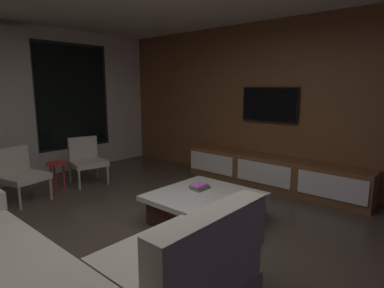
{
  "coord_description": "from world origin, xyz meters",
  "views": [
    {
      "loc": [
        -1.84,
        -2.26,
        1.64
      ],
      "look_at": [
        1.38,
        0.57,
        0.86
      ],
      "focal_mm": 29.66,
      "sensor_mm": 36.0,
      "label": 1
    }
  ],
  "objects_px": {
    "accent_chair_near_window": "(86,158)",
    "mounted_tv": "(269,105)",
    "book_stack_on_coffee_table": "(200,187)",
    "sectional_couch": "(45,280)",
    "coffee_table": "(205,208)",
    "accent_chair_by_curtain": "(19,172)",
    "media_console": "(272,173)",
    "side_stool": "(57,168)"
  },
  "relations": [
    {
      "from": "media_console",
      "to": "mounted_tv",
      "type": "height_order",
      "value": "mounted_tv"
    },
    {
      "from": "accent_chair_near_window",
      "to": "media_console",
      "type": "distance_m",
      "value": 3.15
    },
    {
      "from": "mounted_tv",
      "to": "book_stack_on_coffee_table",
      "type": "bearing_deg",
      "value": -178.84
    },
    {
      "from": "coffee_table",
      "to": "media_console",
      "type": "distance_m",
      "value": 1.77
    },
    {
      "from": "accent_chair_near_window",
      "to": "mounted_tv",
      "type": "bearing_deg",
      "value": -49.71
    },
    {
      "from": "accent_chair_near_window",
      "to": "accent_chair_by_curtain",
      "type": "xyz_separation_m",
      "value": [
        -1.11,
        -0.09,
        0.0
      ]
    },
    {
      "from": "sectional_couch",
      "to": "side_stool",
      "type": "distance_m",
      "value": 3.04
    },
    {
      "from": "side_stool",
      "to": "mounted_tv",
      "type": "distance_m",
      "value": 3.58
    },
    {
      "from": "sectional_couch",
      "to": "mounted_tv",
      "type": "relative_size",
      "value": 2.53
    },
    {
      "from": "accent_chair_by_curtain",
      "to": "mounted_tv",
      "type": "bearing_deg",
      "value": -36.12
    },
    {
      "from": "side_stool",
      "to": "mounted_tv",
      "type": "bearing_deg",
      "value": -42.17
    },
    {
      "from": "coffee_table",
      "to": "accent_chair_near_window",
      "type": "xyz_separation_m",
      "value": [
        -0.06,
        2.58,
        0.25
      ]
    },
    {
      "from": "side_stool",
      "to": "mounted_tv",
      "type": "relative_size",
      "value": 0.46
    },
    {
      "from": "accent_chair_by_curtain",
      "to": "media_console",
      "type": "xyz_separation_m",
      "value": [
        2.94,
        -2.47,
        -0.18
      ]
    },
    {
      "from": "sectional_couch",
      "to": "mounted_tv",
      "type": "xyz_separation_m",
      "value": [
        3.95,
        0.38,
        1.06
      ]
    },
    {
      "from": "coffee_table",
      "to": "book_stack_on_coffee_table",
      "type": "height_order",
      "value": "book_stack_on_coffee_table"
    },
    {
      "from": "media_console",
      "to": "accent_chair_by_curtain",
      "type": "bearing_deg",
      "value": 139.9
    },
    {
      "from": "sectional_couch",
      "to": "mounted_tv",
      "type": "distance_m",
      "value": 4.11
    },
    {
      "from": "coffee_table",
      "to": "accent_chair_near_window",
      "type": "relative_size",
      "value": 1.49
    },
    {
      "from": "sectional_couch",
      "to": "side_stool",
      "type": "height_order",
      "value": "sectional_couch"
    },
    {
      "from": "book_stack_on_coffee_table",
      "to": "media_console",
      "type": "height_order",
      "value": "media_console"
    },
    {
      "from": "book_stack_on_coffee_table",
      "to": "accent_chair_near_window",
      "type": "height_order",
      "value": "accent_chair_near_window"
    },
    {
      "from": "book_stack_on_coffee_table",
      "to": "accent_chair_near_window",
      "type": "bearing_deg",
      "value": 94.03
    },
    {
      "from": "coffee_table",
      "to": "media_console",
      "type": "relative_size",
      "value": 0.37
    },
    {
      "from": "sectional_couch",
      "to": "media_console",
      "type": "height_order",
      "value": "sectional_couch"
    },
    {
      "from": "media_console",
      "to": "book_stack_on_coffee_table",
      "type": "bearing_deg",
      "value": 174.45
    },
    {
      "from": "accent_chair_by_curtain",
      "to": "accent_chair_near_window",
      "type": "bearing_deg",
      "value": 4.51
    },
    {
      "from": "book_stack_on_coffee_table",
      "to": "mounted_tv",
      "type": "relative_size",
      "value": 0.24
    },
    {
      "from": "accent_chair_near_window",
      "to": "media_console",
      "type": "bearing_deg",
      "value": -54.57
    },
    {
      "from": "accent_chair_near_window",
      "to": "media_console",
      "type": "relative_size",
      "value": 0.25
    },
    {
      "from": "book_stack_on_coffee_table",
      "to": "sectional_couch",
      "type": "bearing_deg",
      "value": -170.75
    },
    {
      "from": "mounted_tv",
      "to": "side_stool",
      "type": "bearing_deg",
      "value": 137.83
    },
    {
      "from": "sectional_couch",
      "to": "book_stack_on_coffee_table",
      "type": "relative_size",
      "value": 10.65
    },
    {
      "from": "side_stool",
      "to": "mounted_tv",
      "type": "xyz_separation_m",
      "value": [
        2.55,
        -2.31,
        0.98
      ]
    },
    {
      "from": "accent_chair_near_window",
      "to": "coffee_table",
      "type": "bearing_deg",
      "value": -88.75
    },
    {
      "from": "coffee_table",
      "to": "side_stool",
      "type": "xyz_separation_m",
      "value": [
        -0.61,
        2.53,
        0.19
      ]
    },
    {
      "from": "accent_chair_near_window",
      "to": "mounted_tv",
      "type": "xyz_separation_m",
      "value": [
        2.0,
        -2.36,
        0.92
      ]
    },
    {
      "from": "accent_chair_near_window",
      "to": "accent_chair_by_curtain",
      "type": "bearing_deg",
      "value": -175.49
    },
    {
      "from": "media_console",
      "to": "coffee_table",
      "type": "bearing_deg",
      "value": -179.47
    },
    {
      "from": "sectional_couch",
      "to": "media_console",
      "type": "xyz_separation_m",
      "value": [
        3.77,
        0.18,
        -0.04
      ]
    },
    {
      "from": "mounted_tv",
      "to": "sectional_couch",
      "type": "bearing_deg",
      "value": -174.48
    },
    {
      "from": "sectional_couch",
      "to": "coffee_table",
      "type": "height_order",
      "value": "sectional_couch"
    }
  ]
}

